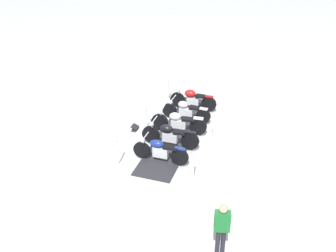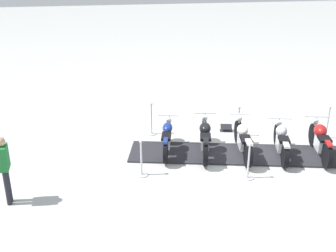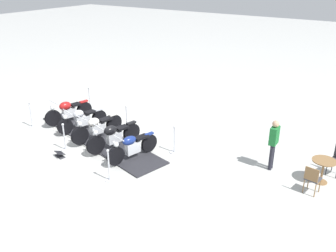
% 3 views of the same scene
% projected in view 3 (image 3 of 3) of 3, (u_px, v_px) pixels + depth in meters
% --- Properties ---
extents(ground_plane, '(80.00, 80.00, 0.00)m').
position_uv_depth(ground_plane, '(98.00, 139.00, 14.14)').
color(ground_plane, silver).
extents(display_platform, '(2.94, 6.77, 0.05)m').
position_uv_depth(display_platform, '(98.00, 138.00, 14.13)').
color(display_platform, '#28282D').
rests_on(display_platform, ground_plane).
extents(motorcycle_maroon, '(2.12, 0.83, 1.01)m').
position_uv_depth(motorcycle_maroon, '(68.00, 111.00, 15.39)').
color(motorcycle_maroon, black).
rests_on(motorcycle_maroon, display_platform).
extents(motorcycle_chrome, '(2.10, 0.88, 0.92)m').
position_uv_depth(motorcycle_chrome, '(82.00, 119.00, 14.67)').
color(motorcycle_chrome, black).
rests_on(motorcycle_chrome, display_platform).
extents(motorcycle_cream, '(2.30, 0.68, 1.02)m').
position_uv_depth(motorcycle_cream, '(97.00, 127.00, 13.92)').
color(motorcycle_cream, black).
rests_on(motorcycle_cream, display_platform).
extents(motorcycle_black, '(2.24, 0.81, 1.03)m').
position_uv_depth(motorcycle_black, '(113.00, 135.00, 13.16)').
color(motorcycle_black, black).
rests_on(motorcycle_black, display_platform).
extents(motorcycle_navy, '(2.05, 0.74, 0.95)m').
position_uv_depth(motorcycle_navy, '(132.00, 146.00, 12.42)').
color(motorcycle_navy, black).
rests_on(motorcycle_navy, display_platform).
extents(stanchion_left_rear, '(0.35, 0.35, 1.03)m').
position_uv_depth(stanchion_left_rear, '(174.00, 145.00, 12.97)').
color(stanchion_left_rear, silver).
rests_on(stanchion_left_rear, ground_plane).
extents(stanchion_left_front, '(0.31, 0.31, 1.13)m').
position_uv_depth(stanchion_left_front, '(90.00, 103.00, 16.75)').
color(stanchion_left_front, silver).
rests_on(stanchion_left_front, ground_plane).
extents(stanchion_right_mid, '(0.31, 0.31, 1.04)m').
position_uv_depth(stanchion_right_mid, '(65.00, 141.00, 13.14)').
color(stanchion_right_mid, silver).
rests_on(stanchion_right_mid, ground_plane).
extents(stanchion_right_rear, '(0.30, 0.30, 1.09)m').
position_uv_depth(stanchion_right_rear, '(109.00, 170.00, 11.23)').
color(stanchion_right_rear, silver).
rests_on(stanchion_right_rear, ground_plane).
extents(stanchion_right_front, '(0.31, 0.31, 1.11)m').
position_uv_depth(stanchion_right_front, '(31.00, 118.00, 15.03)').
color(stanchion_right_front, silver).
rests_on(stanchion_right_front, ground_plane).
extents(stanchion_left_mid, '(0.33, 0.33, 1.03)m').
position_uv_depth(stanchion_left_mid, '(127.00, 121.00, 14.87)').
color(stanchion_left_mid, silver).
rests_on(stanchion_left_mid, ground_plane).
extents(info_placard, '(0.34, 0.45, 0.21)m').
position_uv_depth(info_placard, '(60.00, 155.00, 12.77)').
color(info_placard, '#333338').
rests_on(info_placard, ground_plane).
extents(cafe_table, '(0.73, 0.73, 0.77)m').
position_uv_depth(cafe_table, '(323.00, 166.00, 11.05)').
color(cafe_table, olive).
rests_on(cafe_table, ground_plane).
extents(cafe_chair_near_table, '(0.46, 0.46, 0.89)m').
position_uv_depth(cafe_chair_near_table, '(312.00, 178.00, 10.51)').
color(cafe_chair_near_table, olive).
rests_on(cafe_chair_near_table, ground_plane).
extents(bystander_person, '(0.41, 0.23, 1.71)m').
position_uv_depth(bystander_person, '(274.00, 140.00, 11.62)').
color(bystander_person, '#23232D').
rests_on(bystander_person, ground_plane).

